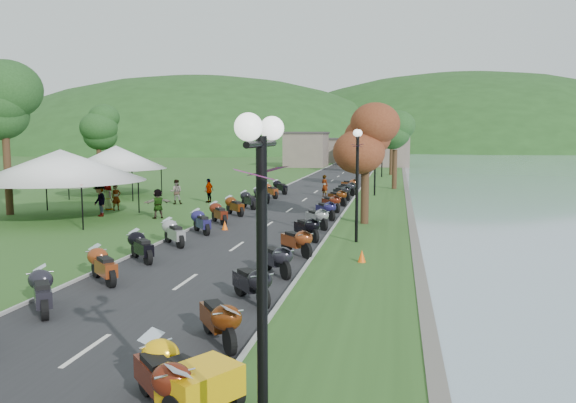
# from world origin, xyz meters

# --- Properties ---
(road) EXTENTS (7.00, 120.00, 0.02)m
(road) POSITION_xyz_m (0.00, 40.00, 0.01)
(road) COLOR #272729
(road) RESTS_ON ground
(hills_backdrop) EXTENTS (360.00, 120.00, 76.00)m
(hills_backdrop) POSITION_xyz_m (0.00, 200.00, 0.00)
(hills_backdrop) COLOR #285621
(hills_backdrop) RESTS_ON ground
(far_building) EXTENTS (18.00, 16.00, 5.00)m
(far_building) POSITION_xyz_m (-2.00, 85.00, 2.50)
(far_building) COLOR #75665B
(far_building) RESTS_ON ground
(yellow_trike) EXTENTS (2.85, 2.58, 1.11)m
(yellow_trike) POSITION_xyz_m (3.00, 2.00, 0.55)
(yellow_trike) COLOR #FDB60C
(yellow_trike) RESTS_ON ground
(moto_row_left) EXTENTS (2.60, 43.33, 1.10)m
(moto_row_left) POSITION_xyz_m (-2.71, 17.30, 0.55)
(moto_row_left) COLOR #331411
(moto_row_left) RESTS_ON ground
(moto_row_right) EXTENTS (2.60, 41.70, 1.10)m
(moto_row_right) POSITION_xyz_m (2.76, 21.38, 0.55)
(moto_row_right) COLOR #331411
(moto_row_right) RESTS_ON ground
(streetlamp_near) EXTENTS (1.40, 1.40, 5.00)m
(streetlamp_near) POSITION_xyz_m (5.11, -0.29, 2.50)
(streetlamp_near) COLOR black
(streetlamp_near) RESTS_ON ground
(vendor_tent_main) EXTENTS (6.34, 6.34, 4.00)m
(vendor_tent_main) POSITION_xyz_m (-12.11, 21.90, 2.00)
(vendor_tent_main) COLOR white
(vendor_tent_main) RESTS_ON ground
(vendor_tent_side) EXTENTS (5.14, 5.14, 4.00)m
(vendor_tent_side) POSITION_xyz_m (-14.76, 33.34, 2.00)
(vendor_tent_side) COLOR white
(vendor_tent_side) RESTS_ON ground
(tree_park_left) EXTENTS (3.86, 3.86, 10.73)m
(tree_park_left) POSITION_xyz_m (-16.33, 22.92, 5.37)
(tree_park_left) COLOR #275622
(tree_park_left) RESTS_ON ground
(tree_lakeside) EXTENTS (2.65, 2.65, 7.36)m
(tree_lakeside) POSITION_xyz_m (5.05, 23.45, 3.68)
(tree_lakeside) COLOR #275622
(tree_lakeside) RESTS_ON ground
(pedestrian_a) EXTENTS (0.72, 0.76, 1.67)m
(pedestrian_a) POSITION_xyz_m (-10.89, 25.90, 0.00)
(pedestrian_a) COLOR slate
(pedestrian_a) RESTS_ON ground
(pedestrian_b) EXTENTS (0.94, 0.70, 1.73)m
(pedestrian_b) POSITION_xyz_m (-8.41, 29.78, 0.00)
(pedestrian_b) COLOR slate
(pedestrian_b) RESTS_ON ground
(pedestrian_c) EXTENTS (1.30, 1.19, 1.94)m
(pedestrian_c) POSITION_xyz_m (-10.55, 23.27, 0.00)
(pedestrian_c) COLOR slate
(pedestrian_c) RESTS_ON ground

